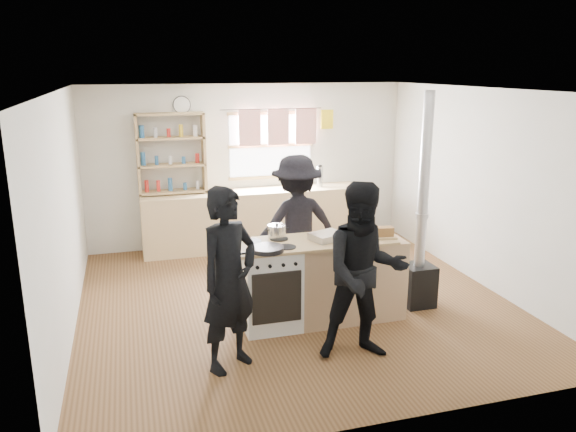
{
  "coord_description": "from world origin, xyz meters",
  "views": [
    {
      "loc": [
        -1.82,
        -6.03,
        2.75
      ],
      "look_at": [
        -0.11,
        -0.1,
        1.1
      ],
      "focal_mm": 35.0,
      "sensor_mm": 36.0,
      "label": 1
    }
  ],
  "objects_px": {
    "thermos": "(320,177)",
    "person_near_left": "(229,280)",
    "skillet_greens": "(267,249)",
    "person_near_right": "(364,272)",
    "stockpot_stove": "(277,231)",
    "bread_board": "(383,233)",
    "stockpot_counter": "(360,229)",
    "person_far": "(296,225)",
    "flue_heater": "(420,253)",
    "cooking_island": "(322,280)",
    "roast_tray": "(327,236)"
  },
  "relations": [
    {
      "from": "stockpot_stove",
      "to": "person_near_left",
      "type": "distance_m",
      "value": 1.19
    },
    {
      "from": "cooking_island",
      "to": "thermos",
      "type": "bearing_deg",
      "value": 71.35
    },
    {
      "from": "cooking_island",
      "to": "roast_tray",
      "type": "bearing_deg",
      "value": -10.61
    },
    {
      "from": "thermos",
      "to": "person_near_right",
      "type": "xyz_separation_m",
      "value": [
        -0.83,
        -3.66,
        -0.2
      ]
    },
    {
      "from": "stockpot_counter",
      "to": "person_near_right",
      "type": "distance_m",
      "value": 0.97
    },
    {
      "from": "flue_heater",
      "to": "person_near_right",
      "type": "xyz_separation_m",
      "value": [
        -1.12,
        -0.94,
        0.22
      ]
    },
    {
      "from": "person_near_left",
      "to": "roast_tray",
      "type": "bearing_deg",
      "value": -1.56
    },
    {
      "from": "stockpot_counter",
      "to": "person_far",
      "type": "bearing_deg",
      "value": 118.11
    },
    {
      "from": "flue_heater",
      "to": "bread_board",
      "type": "bearing_deg",
      "value": -164.18
    },
    {
      "from": "thermos",
      "to": "stockpot_stove",
      "type": "bearing_deg",
      "value": -118.46
    },
    {
      "from": "skillet_greens",
      "to": "person_near_left",
      "type": "bearing_deg",
      "value": -133.49
    },
    {
      "from": "cooking_island",
      "to": "flue_heater",
      "type": "relative_size",
      "value": 0.79
    },
    {
      "from": "stockpot_stove",
      "to": "person_far",
      "type": "height_order",
      "value": "person_far"
    },
    {
      "from": "stockpot_counter",
      "to": "person_far",
      "type": "distance_m",
      "value": 1.01
    },
    {
      "from": "bread_board",
      "to": "cooking_island",
      "type": "bearing_deg",
      "value": 170.81
    },
    {
      "from": "cooking_island",
      "to": "flue_heater",
      "type": "bearing_deg",
      "value": 2.37
    },
    {
      "from": "cooking_island",
      "to": "flue_heater",
      "type": "height_order",
      "value": "flue_heater"
    },
    {
      "from": "bread_board",
      "to": "person_near_left",
      "type": "bearing_deg",
      "value": -161.01
    },
    {
      "from": "roast_tray",
      "to": "person_near_left",
      "type": "distance_m",
      "value": 1.41
    },
    {
      "from": "cooking_island",
      "to": "person_far",
      "type": "bearing_deg",
      "value": 91.69
    },
    {
      "from": "roast_tray",
      "to": "person_near_left",
      "type": "height_order",
      "value": "person_near_left"
    },
    {
      "from": "person_near_right",
      "to": "bread_board",
      "type": "bearing_deg",
      "value": 64.23
    },
    {
      "from": "thermos",
      "to": "cooking_island",
      "type": "distance_m",
      "value": 2.98
    },
    {
      "from": "cooking_island",
      "to": "skillet_greens",
      "type": "distance_m",
      "value": 0.86
    },
    {
      "from": "cooking_island",
      "to": "person_far",
      "type": "height_order",
      "value": "person_far"
    },
    {
      "from": "person_near_left",
      "to": "person_near_right",
      "type": "distance_m",
      "value": 1.27
    },
    {
      "from": "cooking_island",
      "to": "person_near_right",
      "type": "xyz_separation_m",
      "value": [
        0.11,
        -0.89,
        0.4
      ]
    },
    {
      "from": "person_near_right",
      "to": "person_far",
      "type": "relative_size",
      "value": 1.0
    },
    {
      "from": "bread_board",
      "to": "person_near_right",
      "type": "relative_size",
      "value": 0.17
    },
    {
      "from": "flue_heater",
      "to": "person_near_left",
      "type": "relative_size",
      "value": 1.44
    },
    {
      "from": "thermos",
      "to": "person_near_right",
      "type": "relative_size",
      "value": 0.19
    },
    {
      "from": "thermos",
      "to": "person_far",
      "type": "distance_m",
      "value": 2.13
    },
    {
      "from": "roast_tray",
      "to": "bread_board",
      "type": "height_order",
      "value": "bread_board"
    },
    {
      "from": "flue_heater",
      "to": "person_near_right",
      "type": "relative_size",
      "value": 1.44
    },
    {
      "from": "stockpot_stove",
      "to": "flue_heater",
      "type": "distance_m",
      "value": 1.72
    },
    {
      "from": "flue_heater",
      "to": "skillet_greens",
      "type": "bearing_deg",
      "value": -171.86
    },
    {
      "from": "stockpot_stove",
      "to": "person_near_right",
      "type": "bearing_deg",
      "value": -63.11
    },
    {
      "from": "stockpot_stove",
      "to": "stockpot_counter",
      "type": "xyz_separation_m",
      "value": [
        0.89,
        -0.21,
        0.02
      ]
    },
    {
      "from": "roast_tray",
      "to": "flue_heater",
      "type": "relative_size",
      "value": 0.17
    },
    {
      "from": "skillet_greens",
      "to": "person_near_right",
      "type": "distance_m",
      "value": 1.03
    },
    {
      "from": "person_near_left",
      "to": "stockpot_stove",
      "type": "bearing_deg",
      "value": 20.79
    },
    {
      "from": "bread_board",
      "to": "person_near_right",
      "type": "distance_m",
      "value": 0.97
    },
    {
      "from": "thermos",
      "to": "person_near_left",
      "type": "height_order",
      "value": "person_near_left"
    },
    {
      "from": "stockpot_stove",
      "to": "person_far",
      "type": "relative_size",
      "value": 0.12
    },
    {
      "from": "bread_board",
      "to": "thermos",
      "type": "bearing_deg",
      "value": 84.66
    },
    {
      "from": "roast_tray",
      "to": "bread_board",
      "type": "bearing_deg",
      "value": -9.07
    },
    {
      "from": "flue_heater",
      "to": "person_near_left",
      "type": "distance_m",
      "value": 2.52
    },
    {
      "from": "person_near_right",
      "to": "person_far",
      "type": "height_order",
      "value": "person_near_right"
    },
    {
      "from": "cooking_island",
      "to": "stockpot_counter",
      "type": "bearing_deg",
      "value": 0.11
    },
    {
      "from": "person_near_left",
      "to": "person_far",
      "type": "relative_size",
      "value": 1.01
    }
  ]
}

